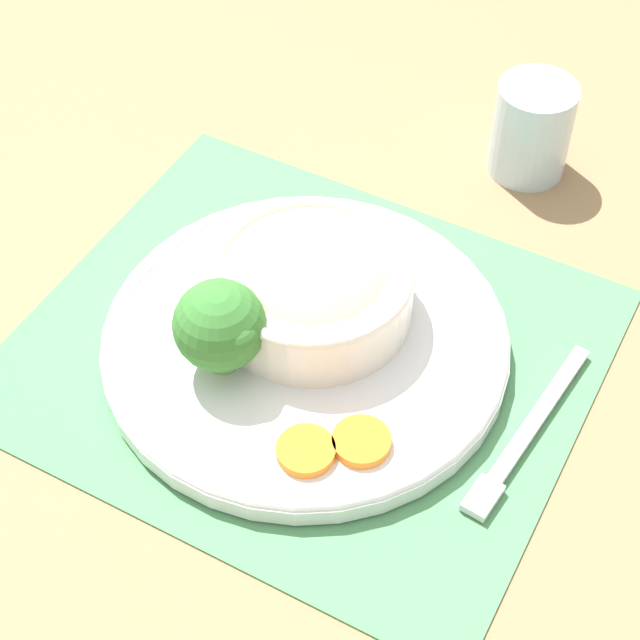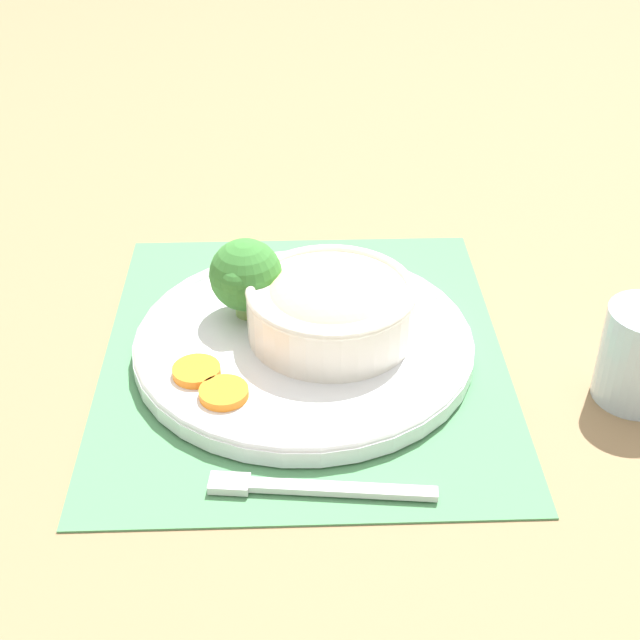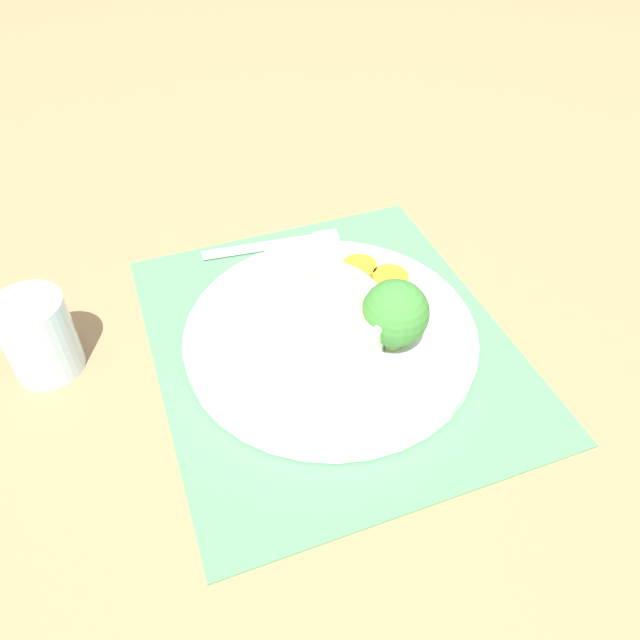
{
  "view_description": "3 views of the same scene",
  "coord_description": "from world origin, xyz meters",
  "px_view_note": "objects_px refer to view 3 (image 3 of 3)",
  "views": [
    {
      "loc": [
        -0.24,
        0.49,
        0.67
      ],
      "look_at": [
        -0.01,
        -0.01,
        0.04
      ],
      "focal_mm": 60.0,
      "sensor_mm": 36.0,
      "label": 1
    },
    {
      "loc": [
        -0.69,
        0.05,
        0.52
      ],
      "look_at": [
        0.0,
        -0.02,
        0.04
      ],
      "focal_mm": 50.0,
      "sensor_mm": 36.0,
      "label": 2
    },
    {
      "loc": [
        0.44,
        -0.21,
        0.51
      ],
      "look_at": [
        0.0,
        -0.01,
        0.04
      ],
      "focal_mm": 35.0,
      "sensor_mm": 36.0,
      "label": 3
    }
  ],
  "objects_px": {
    "water_glass": "(40,340)",
    "fork": "(285,243)",
    "bowl": "(310,319)",
    "broccoli_floret": "(395,313)"
  },
  "relations": [
    {
      "from": "broccoli_floret",
      "to": "water_glass",
      "type": "distance_m",
      "value": 0.37
    },
    {
      "from": "bowl",
      "to": "water_glass",
      "type": "bearing_deg",
      "value": -110.28
    },
    {
      "from": "broccoli_floret",
      "to": "bowl",
      "type": "bearing_deg",
      "value": -116.73
    },
    {
      "from": "bowl",
      "to": "fork",
      "type": "bearing_deg",
      "value": 166.46
    },
    {
      "from": "bowl",
      "to": "fork",
      "type": "height_order",
      "value": "bowl"
    },
    {
      "from": "water_glass",
      "to": "fork",
      "type": "bearing_deg",
      "value": 106.61
    },
    {
      "from": "water_glass",
      "to": "fork",
      "type": "height_order",
      "value": "water_glass"
    },
    {
      "from": "broccoli_floret",
      "to": "water_glass",
      "type": "height_order",
      "value": "broccoli_floret"
    },
    {
      "from": "bowl",
      "to": "fork",
      "type": "relative_size",
      "value": 0.88
    },
    {
      "from": "water_glass",
      "to": "fork",
      "type": "xyz_separation_m",
      "value": [
        -0.09,
        0.31,
        -0.03
      ]
    }
  ]
}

